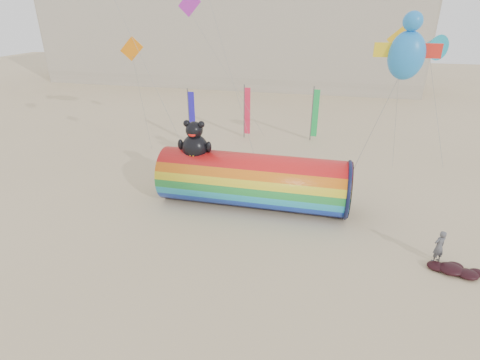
% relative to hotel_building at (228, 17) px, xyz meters
% --- Properties ---
extents(ground, '(160.00, 160.00, 0.00)m').
position_rel_hotel_building_xyz_m(ground, '(12.00, -45.95, -10.31)').
color(ground, '#CCB58C').
rests_on(ground, ground).
extents(hotel_building, '(60.40, 15.40, 20.60)m').
position_rel_hotel_building_xyz_m(hotel_building, '(0.00, 0.00, 0.00)').
color(hotel_building, '#B7AD99').
rests_on(hotel_building, ground).
extents(windsock_assembly, '(11.95, 3.64, 5.51)m').
position_rel_hotel_building_xyz_m(windsock_assembly, '(12.97, -42.95, -8.48)').
color(windsock_assembly, red).
rests_on(windsock_assembly, ground).
extents(kite_handler, '(0.78, 0.70, 1.78)m').
position_rel_hotel_building_xyz_m(kite_handler, '(23.28, -46.72, -9.42)').
color(kite_handler, '#4E4F55').
rests_on(kite_handler, ground).
extents(fabric_bundle, '(2.62, 1.35, 0.41)m').
position_rel_hotel_building_xyz_m(fabric_bundle, '(23.97, -47.50, -10.14)').
color(fabric_bundle, black).
rests_on(fabric_bundle, ground).
extents(festival_banners, '(11.66, 3.73, 5.20)m').
position_rel_hotel_building_xyz_m(festival_banners, '(10.23, -30.14, -7.67)').
color(festival_banners, '#59595E').
rests_on(festival_banners, ground).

